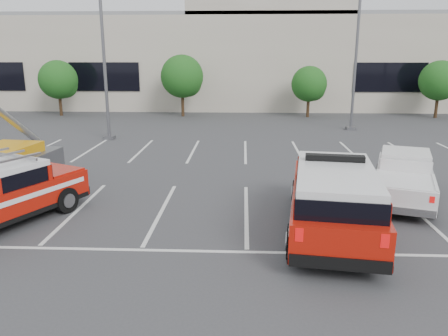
{
  "coord_description": "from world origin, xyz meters",
  "views": [
    {
      "loc": [
        -0.13,
        -12.98,
        4.84
      ],
      "look_at": [
        -0.77,
        1.53,
        1.05
      ],
      "focal_mm": 35.0,
      "sensor_mm": 36.0,
      "label": 1
    }
  ],
  "objects_px": {
    "convention_building": "(247,56)",
    "tree_mid_left": "(183,78)",
    "tree_left": "(60,81)",
    "light_pole_left": "(103,48)",
    "tree_right": "(440,82)",
    "fire_chief_suv": "(333,203)",
    "tree_mid_right": "(310,85)",
    "utility_rig": "(2,170)",
    "light_pole_mid": "(357,49)",
    "white_pickup": "(403,180)"
  },
  "relations": [
    {
      "from": "tree_right",
      "to": "light_pole_mid",
      "type": "bearing_deg",
      "value": -143.23
    },
    {
      "from": "tree_right",
      "to": "fire_chief_suv",
      "type": "bearing_deg",
      "value": -118.39
    },
    {
      "from": "tree_right",
      "to": "tree_left",
      "type": "bearing_deg",
      "value": 180.0
    },
    {
      "from": "light_pole_mid",
      "to": "utility_rig",
      "type": "bearing_deg",
      "value": -139.11
    },
    {
      "from": "tree_right",
      "to": "fire_chief_suv",
      "type": "distance_m",
      "value": 26.83
    },
    {
      "from": "convention_building",
      "to": "light_pole_mid",
      "type": "height_order",
      "value": "convention_building"
    },
    {
      "from": "tree_mid_left",
      "to": "utility_rig",
      "type": "relative_size",
      "value": 1.11
    },
    {
      "from": "white_pickup",
      "to": "fire_chief_suv",
      "type": "bearing_deg",
      "value": -114.82
    },
    {
      "from": "tree_mid_left",
      "to": "utility_rig",
      "type": "xyz_separation_m",
      "value": [
        -4.08,
        -19.89,
        -2.32
      ]
    },
    {
      "from": "tree_mid_right",
      "to": "light_pole_mid",
      "type": "relative_size",
      "value": 0.39
    },
    {
      "from": "light_pole_left",
      "to": "fire_chief_suv",
      "type": "xyz_separation_m",
      "value": [
        10.37,
        -13.5,
        -4.32
      ]
    },
    {
      "from": "tree_left",
      "to": "tree_mid_right",
      "type": "distance_m",
      "value": 20.0
    },
    {
      "from": "tree_left",
      "to": "light_pole_left",
      "type": "bearing_deg",
      "value": -55.48
    },
    {
      "from": "tree_mid_left",
      "to": "fire_chief_suv",
      "type": "relative_size",
      "value": 0.77
    },
    {
      "from": "convention_building",
      "to": "tree_mid_left",
      "type": "distance_m",
      "value": 11.19
    },
    {
      "from": "tree_mid_left",
      "to": "light_pole_mid",
      "type": "relative_size",
      "value": 0.47
    },
    {
      "from": "tree_left",
      "to": "tree_mid_right",
      "type": "relative_size",
      "value": 1.11
    },
    {
      "from": "tree_mid_right",
      "to": "white_pickup",
      "type": "height_order",
      "value": "tree_mid_right"
    },
    {
      "from": "white_pickup",
      "to": "tree_mid_right",
      "type": "bearing_deg",
      "value": 109.64
    },
    {
      "from": "light_pole_left",
      "to": "white_pickup",
      "type": "relative_size",
      "value": 1.88
    },
    {
      "from": "tree_left",
      "to": "tree_mid_left",
      "type": "height_order",
      "value": "tree_mid_left"
    },
    {
      "from": "white_pickup",
      "to": "utility_rig",
      "type": "height_order",
      "value": "utility_rig"
    },
    {
      "from": "light_pole_left",
      "to": "fire_chief_suv",
      "type": "distance_m",
      "value": 17.56
    },
    {
      "from": "tree_mid_left",
      "to": "utility_rig",
      "type": "distance_m",
      "value": 20.44
    },
    {
      "from": "convention_building",
      "to": "utility_rig",
      "type": "xyz_separation_m",
      "value": [
        -9.17,
        -29.71,
        -4.0
      ]
    },
    {
      "from": "tree_right",
      "to": "light_pole_left",
      "type": "relative_size",
      "value": 0.43
    },
    {
      "from": "tree_right",
      "to": "light_pole_left",
      "type": "xyz_separation_m",
      "value": [
        -23.09,
        -10.05,
        2.41
      ]
    },
    {
      "from": "fire_chief_suv",
      "to": "utility_rig",
      "type": "distance_m",
      "value": 11.93
    },
    {
      "from": "convention_building",
      "to": "fire_chief_suv",
      "type": "distance_m",
      "value": 33.65
    },
    {
      "from": "tree_mid_left",
      "to": "light_pole_mid",
      "type": "height_order",
      "value": "light_pole_mid"
    },
    {
      "from": "tree_mid_right",
      "to": "light_pole_mid",
      "type": "bearing_deg",
      "value": -72.48
    },
    {
      "from": "convention_building",
      "to": "tree_mid_left",
      "type": "relative_size",
      "value": 12.38
    },
    {
      "from": "tree_right",
      "to": "white_pickup",
      "type": "distance_m",
      "value": 22.62
    },
    {
      "from": "fire_chief_suv",
      "to": "convention_building",
      "type": "bearing_deg",
      "value": 101.78
    },
    {
      "from": "fire_chief_suv",
      "to": "utility_rig",
      "type": "bearing_deg",
      "value": 170.23
    },
    {
      "from": "tree_mid_left",
      "to": "tree_mid_right",
      "type": "distance_m",
      "value": 10.01
    },
    {
      "from": "tree_mid_right",
      "to": "convention_building",
      "type": "bearing_deg",
      "value": 116.57
    },
    {
      "from": "white_pickup",
      "to": "utility_rig",
      "type": "relative_size",
      "value": 1.25
    },
    {
      "from": "tree_right",
      "to": "white_pickup",
      "type": "xyz_separation_m",
      "value": [
        -9.68,
        -20.34,
        -2.14
      ]
    },
    {
      "from": "tree_mid_left",
      "to": "tree_right",
      "type": "bearing_deg",
      "value": -0.0
    },
    {
      "from": "convention_building",
      "to": "tree_left",
      "type": "relative_size",
      "value": 13.58
    },
    {
      "from": "fire_chief_suv",
      "to": "utility_rig",
      "type": "height_order",
      "value": "utility_rig"
    },
    {
      "from": "light_pole_mid",
      "to": "tree_mid_left",
      "type": "bearing_deg",
      "value": 153.08
    },
    {
      "from": "tree_mid_left",
      "to": "fire_chief_suv",
      "type": "xyz_separation_m",
      "value": [
        7.28,
        -23.54,
        -2.17
      ]
    },
    {
      "from": "convention_building",
      "to": "tree_left",
      "type": "bearing_deg",
      "value": -146.95
    },
    {
      "from": "tree_right",
      "to": "utility_rig",
      "type": "height_order",
      "value": "tree_right"
    },
    {
      "from": "tree_mid_right",
      "to": "white_pickup",
      "type": "relative_size",
      "value": 0.73
    },
    {
      "from": "light_pole_left",
      "to": "tree_right",
      "type": "bearing_deg",
      "value": 23.51
    },
    {
      "from": "tree_left",
      "to": "tree_right",
      "type": "xyz_separation_m",
      "value": [
        30.0,
        0.0,
        0.0
      ]
    },
    {
      "from": "light_pole_left",
      "to": "convention_building",
      "type": "bearing_deg",
      "value": 67.61
    }
  ]
}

